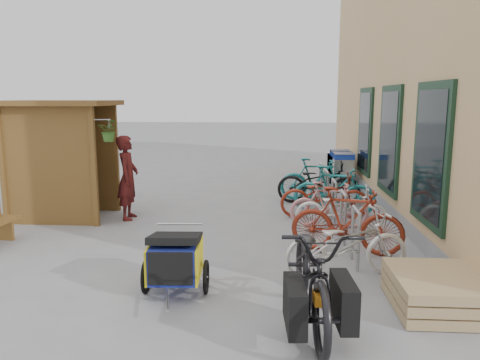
# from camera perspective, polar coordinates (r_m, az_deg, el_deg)

# --- Properties ---
(ground) EXTENTS (80.00, 80.00, 0.00)m
(ground) POSITION_cam_1_polar(r_m,az_deg,el_deg) (7.23, -4.79, -9.88)
(ground) COLOR gray
(kiosk) EXTENTS (2.49, 1.65, 2.40)m
(kiosk) POSITION_cam_1_polar(r_m,az_deg,el_deg) (10.19, -21.40, 4.25)
(kiosk) COLOR brown
(kiosk) RESTS_ON ground
(bike_rack) EXTENTS (0.05, 5.35, 0.86)m
(bike_rack) POSITION_cam_1_polar(r_m,az_deg,el_deg) (9.41, 11.36, -2.07)
(bike_rack) COLOR #A5A8AD
(bike_rack) RESTS_ON ground
(pallet_stack) EXTENTS (1.00, 1.20, 0.40)m
(pallet_stack) POSITION_cam_1_polar(r_m,az_deg,el_deg) (6.11, 22.79, -12.40)
(pallet_stack) COLOR tan
(pallet_stack) RESTS_ON ground
(shopping_carts) EXTENTS (0.56, 1.90, 1.01)m
(shopping_carts) POSITION_cam_1_polar(r_m,az_deg,el_deg) (13.54, 12.01, 1.89)
(shopping_carts) COLOR silver
(shopping_carts) RESTS_ON ground
(child_trailer) EXTENTS (0.84, 1.41, 0.82)m
(child_trailer) POSITION_cam_1_polar(r_m,az_deg,el_deg) (6.06, -7.88, -9.37)
(child_trailer) COLOR navy
(child_trailer) RESTS_ON ground
(cargo_bike) EXTENTS (0.92, 2.29, 1.18)m
(cargo_bike) POSITION_cam_1_polar(r_m,az_deg,el_deg) (5.24, 8.86, -11.05)
(cargo_bike) COLOR black
(cargo_bike) RESTS_ON ground
(person_kiosk) EXTENTS (0.44, 0.64, 1.71)m
(person_kiosk) POSITION_cam_1_polar(r_m,az_deg,el_deg) (9.73, -13.51, 0.27)
(person_kiosk) COLOR maroon
(person_kiosk) RESTS_ON ground
(bike_0) EXTENTS (1.86, 1.02, 0.93)m
(bike_0) POSITION_cam_1_polar(r_m,az_deg,el_deg) (6.67, 12.87, -7.62)
(bike_0) COLOR silver
(bike_0) RESTS_ON ground
(bike_1) EXTENTS (1.84, 0.91, 1.07)m
(bike_1) POSITION_cam_1_polar(r_m,az_deg,el_deg) (7.62, 12.92, -4.85)
(bike_1) COLOR maroon
(bike_1) RESTS_ON ground
(bike_2) EXTENTS (1.72, 0.75, 0.88)m
(bike_2) POSITION_cam_1_polar(r_m,az_deg,el_deg) (8.77, 12.21, -3.51)
(bike_2) COLOR silver
(bike_2) RESTS_ON ground
(bike_3) EXTENTS (1.50, 0.51, 0.89)m
(bike_3) POSITION_cam_1_polar(r_m,az_deg,el_deg) (9.06, 10.78, -2.99)
(bike_3) COLOR pink
(bike_3) RESTS_ON ground
(bike_4) EXTENTS (1.80, 0.64, 0.94)m
(bike_4) POSITION_cam_1_polar(r_m,az_deg,el_deg) (9.73, 10.25, -1.91)
(bike_4) COLOR maroon
(bike_4) RESTS_ON ground
(bike_5) EXTENTS (1.79, 0.88, 1.04)m
(bike_5) POSITION_cam_1_polar(r_m,az_deg,el_deg) (10.10, 11.40, -1.23)
(bike_5) COLOR teal
(bike_5) RESTS_ON ground
(bike_6) EXTENTS (1.96, 0.81, 1.01)m
(bike_6) POSITION_cam_1_polar(r_m,az_deg,el_deg) (11.06, 9.57, -0.28)
(bike_6) COLOR black
(bike_6) RESTS_ON ground
(bike_7) EXTENTS (1.72, 0.57, 1.02)m
(bike_7) POSITION_cam_1_polar(r_m,az_deg,el_deg) (11.40, 9.21, 0.08)
(bike_7) COLOR teal
(bike_7) RESTS_ON ground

